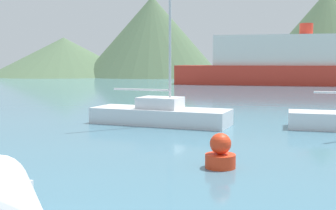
# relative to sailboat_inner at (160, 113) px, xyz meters

# --- Properties ---
(sailboat_inner) EXTENTS (6.89, 2.46, 11.25)m
(sailboat_inner) POSITION_rel_sailboat_inner_xyz_m (0.00, 0.00, 0.00)
(sailboat_inner) COLOR silver
(sailboat_inner) RESTS_ON ground_plane
(ferry_distant) EXTENTS (35.96, 13.77, 8.34)m
(ferry_distant) POSITION_rel_sailboat_inner_xyz_m (2.48, 41.98, 2.42)
(ferry_distant) COLOR red
(ferry_distant) RESTS_ON ground_plane
(buoy_marker) EXTENTS (0.88, 0.88, 1.01)m
(buoy_marker) POSITION_rel_sailboat_inner_xyz_m (5.22, -7.16, -0.12)
(buoy_marker) COLOR red
(buoy_marker) RESTS_ON ground_plane
(hill_west) EXTENTS (33.30, 33.30, 8.69)m
(hill_west) POSITION_rel_sailboat_inner_xyz_m (-51.67, 59.62, 3.80)
(hill_west) COLOR #4C6647
(hill_west) RESTS_ON ground_plane
(hill_central) EXTENTS (30.63, 30.63, 17.41)m
(hill_central) POSITION_rel_sailboat_inner_xyz_m (-32.03, 65.11, 8.16)
(hill_central) COLOR #4C6647
(hill_central) RESTS_ON ground_plane
(hill_east) EXTENTS (26.57, 26.57, 15.86)m
(hill_east) POSITION_rel_sailboat_inner_xyz_m (3.96, 61.91, 7.39)
(hill_east) COLOR #4C6647
(hill_east) RESTS_ON ground_plane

